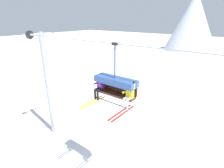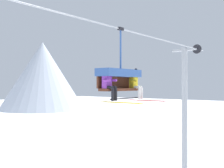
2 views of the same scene
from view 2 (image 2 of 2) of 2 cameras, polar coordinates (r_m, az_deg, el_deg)
mountain_peak_central at (r=70.72m, az=-13.95°, el=1.63°), size 20.47×20.47×16.48m
mountain_peak_east at (r=76.04m, az=-12.81°, el=0.96°), size 14.60×14.60×15.04m
lift_tower_far at (r=18.19m, az=14.59°, el=-5.13°), size 0.36×1.88×8.41m
lift_cable at (r=11.46m, az=2.82°, el=10.85°), size 16.87×0.05×0.05m
chairlift_chair at (r=11.01m, az=1.46°, el=1.55°), size 2.16×0.74×2.79m
skier_purple at (r=10.19m, az=-0.49°, el=-0.00°), size 0.46×1.70×1.23m
skier_yellow at (r=11.59m, az=4.89°, el=0.07°), size 0.48×1.70×1.34m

